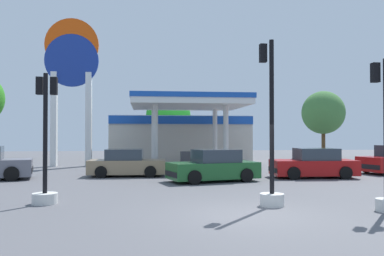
% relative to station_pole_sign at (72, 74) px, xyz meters
% --- Properties ---
extents(ground_plane, '(90.00, 90.00, 0.00)m').
position_rel_station_pole_sign_xyz_m(ground_plane, '(7.88, -17.96, -6.45)').
color(ground_plane, '#56565B').
rests_on(ground_plane, ground).
extents(gas_station, '(10.83, 13.46, 4.65)m').
position_rel_station_pole_sign_xyz_m(gas_station, '(7.87, 3.28, -4.33)').
color(gas_station, beige).
rests_on(gas_station, ground).
extents(station_pole_sign, '(3.69, 0.56, 10.36)m').
position_rel_station_pole_sign_xyz_m(station_pole_sign, '(0.00, 0.00, 0.00)').
color(station_pole_sign, white).
rests_on(station_pole_sign, ground).
extents(car_0, '(4.48, 2.74, 1.50)m').
position_rel_station_pole_sign_xyz_m(car_0, '(8.30, -10.17, -5.77)').
color(car_0, black).
rests_on(car_0, ground).
extents(car_1, '(4.29, 2.11, 1.50)m').
position_rel_station_pole_sign_xyz_m(car_1, '(13.65, -9.19, -5.77)').
color(car_1, black).
rests_on(car_1, ground).
extents(car_2, '(4.09, 1.99, 1.44)m').
position_rel_station_pole_sign_xyz_m(car_2, '(4.14, -7.32, -5.80)').
color(car_2, black).
rests_on(car_2, ground).
extents(traffic_signal_0, '(0.78, 0.78, 4.14)m').
position_rel_station_pole_sign_xyz_m(traffic_signal_0, '(1.93, -15.59, -5.15)').
color(traffic_signal_0, silver).
rests_on(traffic_signal_0, ground).
extents(traffic_signal_1, '(0.74, 0.74, 5.11)m').
position_rel_station_pole_sign_xyz_m(traffic_signal_1, '(8.92, -16.83, -5.09)').
color(traffic_signal_1, silver).
rests_on(traffic_signal_1, ground).
extents(tree_1, '(4.16, 4.16, 5.84)m').
position_rel_station_pole_sign_xyz_m(tree_1, '(7.30, 8.84, -2.35)').
color(tree_1, brown).
rests_on(tree_1, ground).
extents(tree_2, '(4.13, 4.13, 6.46)m').
position_rel_station_pole_sign_xyz_m(tree_2, '(22.39, 8.47, -2.09)').
color(tree_2, brown).
rests_on(tree_2, ground).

